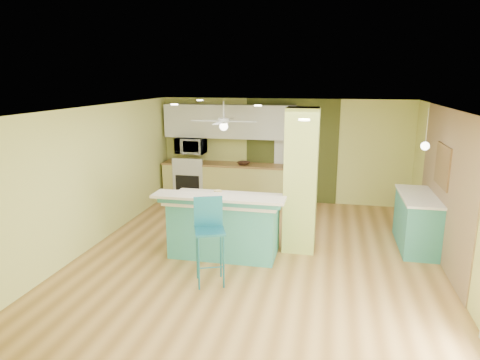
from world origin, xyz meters
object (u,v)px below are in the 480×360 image
bar_stool (209,227)px  side_counter (417,221)px  peninsula (224,224)px  fruit_bowl (244,163)px  canister (218,195)px

bar_stool → side_counter: bearing=11.1°
peninsula → fruit_bowl: 3.16m
side_counter → canister: bearing=-162.2°
side_counter → canister: 3.60m
peninsula → fruit_bowl: size_ratio=7.08×
bar_stool → canister: bar_stool is taller
bar_stool → side_counter: bar_stool is taller
canister → peninsula: bearing=33.7°
peninsula → side_counter: (3.29, 1.02, -0.04)m
fruit_bowl → side_counter: bearing=-30.2°
side_counter → fruit_bowl: 4.20m
canister → side_counter: bearing=17.8°
fruit_bowl → canister: canister is taller
fruit_bowl → canister: size_ratio=2.02×
peninsula → side_counter: bearing=17.1°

